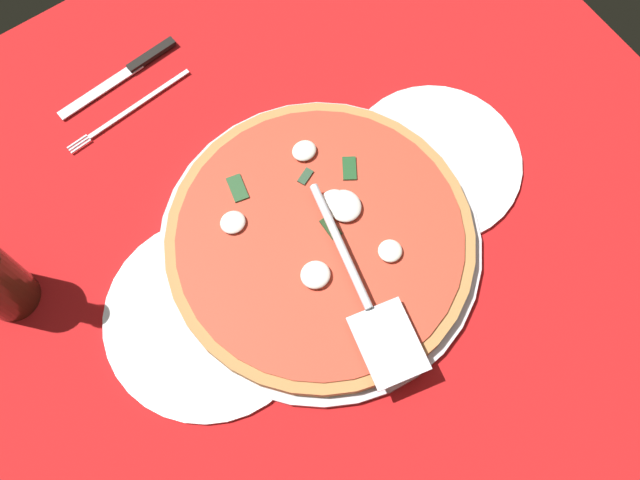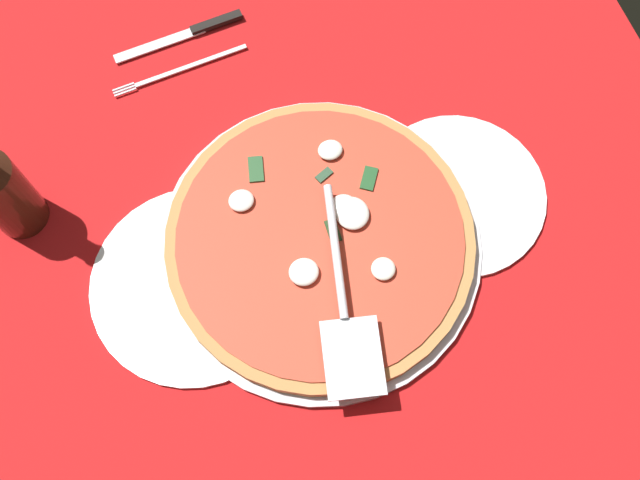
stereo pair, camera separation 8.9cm
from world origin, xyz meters
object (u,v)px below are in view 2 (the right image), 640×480
(dinner_plate_left, at_px, (195,284))
(dinner_plate_right, at_px, (457,195))
(pizza, at_px, (321,240))
(place_setting_far, at_px, (186,51))
(pizza_server, at_px, (343,304))

(dinner_plate_left, bearing_deg, dinner_plate_right, 1.22)
(dinner_plate_left, relative_size, pizza, 0.67)
(dinner_plate_left, relative_size, place_setting_far, 1.27)
(pizza, relative_size, pizza_server, 1.46)
(pizza, distance_m, pizza_server, 0.09)
(pizza, height_order, place_setting_far, pizza)
(dinner_plate_right, bearing_deg, dinner_plate_left, -178.78)
(dinner_plate_left, height_order, pizza, pizza)
(place_setting_far, bearing_deg, dinner_plate_left, 72.05)
(pizza, xyz_separation_m, pizza_server, (-0.00, -0.09, 0.03))
(dinner_plate_left, distance_m, pizza, 0.16)
(dinner_plate_right, bearing_deg, pizza, -177.11)
(dinner_plate_left, xyz_separation_m, place_setting_far, (0.08, 0.32, -0.00))
(dinner_plate_left, xyz_separation_m, pizza, (0.16, -0.00, 0.02))
(pizza_server, bearing_deg, pizza, -170.60)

